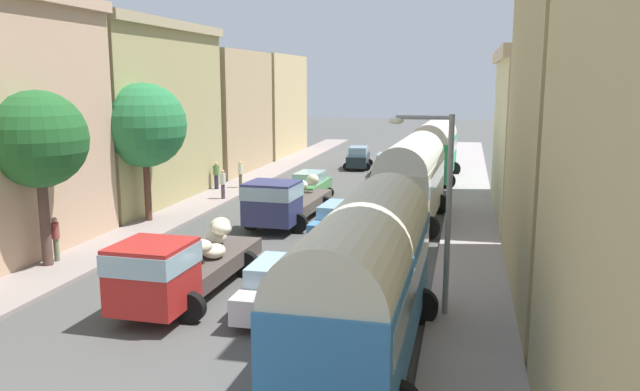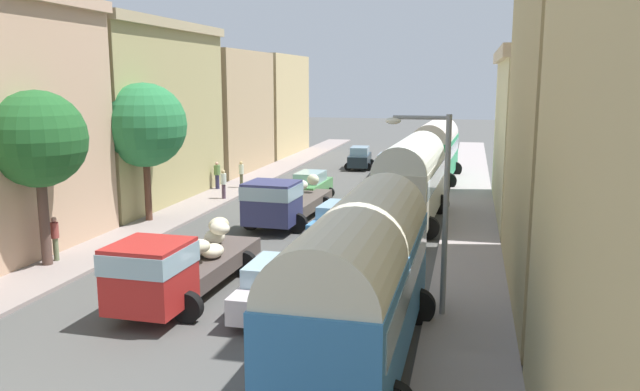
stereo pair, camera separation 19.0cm
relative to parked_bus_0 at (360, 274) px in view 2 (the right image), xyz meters
name	(u,v)px [view 2 (the right image)]	position (x,y,z in m)	size (l,w,h in m)	color
ground_plane	(341,200)	(-4.65, 20.60, -2.25)	(154.00, 154.00, 0.00)	#4F4F4C
sidewalk_left	(223,194)	(-11.90, 20.60, -2.18)	(2.50, 70.00, 0.14)	gray
sidewalk_right	(470,205)	(2.60, 20.60, -2.18)	(2.50, 70.00, 0.14)	#A39795
building_left_2	(132,113)	(-15.94, 17.70, 2.75)	(6.15, 12.63, 9.95)	tan
building_left_3	(225,112)	(-15.33, 29.97, 2.19)	(4.37, 10.11, 8.88)	tan
building_left_4	(267,105)	(-15.69, 41.15, 2.23)	(5.09, 10.77, 8.96)	tan
building_right_1	(616,63)	(6.57, 6.34, 5.10)	(5.98, 11.24, 14.62)	tan
building_right_2	(556,133)	(6.60, 19.27, 1.94)	(6.04, 12.67, 8.33)	beige
parked_bus_0	(360,274)	(0.00, 0.00, 0.00)	(3.37, 9.31, 4.08)	#387BBB
parked_bus_1	(412,177)	(-0.19, 15.51, 0.06)	(3.46, 8.94, 4.15)	beige
parked_bus_2	(436,148)	(0.20, 28.90, 0.04)	(3.53, 9.23, 4.13)	#2C9D62
cargo_truck_0	(177,265)	(-6.19, 2.84, -1.02)	(3.00, 7.52, 2.33)	#B22220
cargo_truck_1	(283,200)	(-6.06, 13.76, -1.02)	(3.36, 7.44, 2.33)	navy
car_0	(310,187)	(-6.31, 20.00, -1.41)	(2.27, 4.31, 1.68)	#4D924E
car_1	(360,158)	(-5.85, 33.87, -1.41)	(2.29, 4.12, 1.69)	#1C272E
car_2	(274,287)	(-3.05, 2.77, -1.46)	(2.17, 4.06, 1.57)	silver
car_3	(339,222)	(-2.96, 11.77, -1.45)	(2.38, 4.35, 1.58)	#4587CE
car_4	(389,165)	(-3.18, 30.60, -1.45)	(2.30, 4.35, 1.59)	white
pedestrian_0	(55,237)	(-12.55, 5.67, -1.19)	(0.40, 0.40, 1.82)	#6A7753
pedestrian_2	(241,173)	(-11.46, 22.69, -1.20)	(0.38, 0.38, 1.80)	brown
pedestrian_3	(223,183)	(-11.13, 18.92, -1.21)	(0.47, 0.47, 1.80)	#513B4B
pedestrian_4	(217,175)	(-12.74, 21.89, -1.21)	(0.44, 0.44, 1.82)	#2D2B4A
streetlamp_near	(437,197)	(1.58, 3.42, 1.34)	(1.85, 0.28, 5.92)	gray
roadside_tree_1	(38,140)	(-12.55, 5.14, 2.49)	(3.48, 3.48, 6.51)	brown
roadside_tree_2	(145,125)	(-12.55, 12.82, 2.46)	(3.98, 3.98, 6.72)	brown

